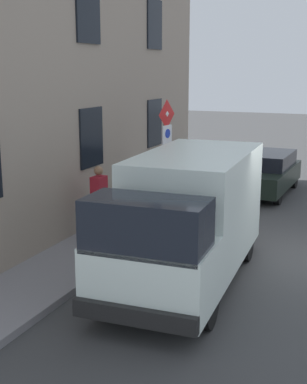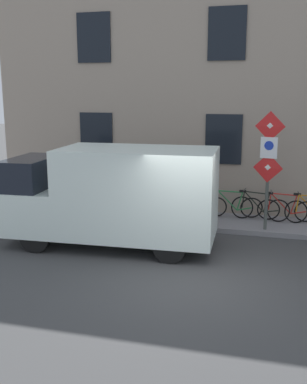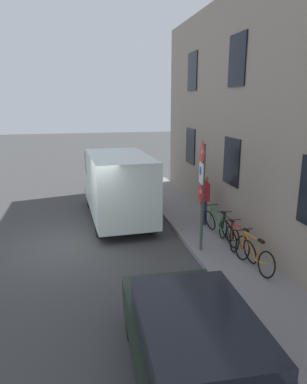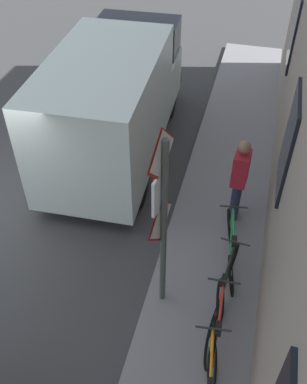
{
  "view_description": "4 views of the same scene",
  "coord_description": "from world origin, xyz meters",
  "views": [
    {
      "loc": [
        -1.77,
        11.63,
        4.11
      ],
      "look_at": [
        2.91,
        0.61,
        1.33
      ],
      "focal_mm": 49.39,
      "sensor_mm": 36.0,
      "label": 1
    },
    {
      "loc": [
        -9.0,
        -1.5,
        3.85
      ],
      "look_at": [
        2.3,
        1.51,
        1.26
      ],
      "focal_mm": 42.72,
      "sensor_mm": 36.0,
      "label": 2
    },
    {
      "loc": [
        0.06,
        -10.18,
        4.29
      ],
      "look_at": [
        2.64,
        1.39,
        1.2
      ],
      "focal_mm": 32.68,
      "sensor_mm": 36.0,
      "label": 3
    },
    {
      "loc": [
        4.29,
        -5.31,
        6.07
      ],
      "look_at": [
        2.93,
        -0.05,
        1.13
      ],
      "focal_mm": 41.05,
      "sensor_mm": 36.0,
      "label": 4
    }
  ],
  "objects": [
    {
      "name": "sign_post_stacked",
      "position": [
        3.37,
        -1.36,
        2.13
      ],
      "size": [
        0.19,
        0.55,
        3.09
      ],
      "color": "#474C47",
      "rests_on": "sidewalk_slab"
    },
    {
      "name": "building_facade",
      "position": [
        5.24,
        0.0,
        3.8
      ],
      "size": [
        0.75,
        14.94,
        7.6
      ],
      "color": "gray",
      "rests_on": "ground_plane"
    },
    {
      "name": "pedestrian",
      "position": [
        4.29,
        0.73,
        1.07
      ],
      "size": [
        0.29,
        0.42,
        1.72
      ],
      "rotation": [
        0.0,
        0.0,
        3.07
      ],
      "color": "#262B47",
      "rests_on": "sidewalk_slab"
    },
    {
      "name": "bicycle_green",
      "position": [
        4.34,
        -0.41,
        0.51
      ],
      "size": [
        0.5,
        1.72,
        0.89
      ],
      "rotation": [
        0.0,
        0.0,
        1.71
      ],
      "color": "black",
      "rests_on": "sidewalk_slab"
    },
    {
      "name": "parked_hatchback",
      "position": [
        1.61,
        -5.97,
        0.73
      ],
      "size": [
        1.9,
        4.06,
        1.38
      ],
      "rotation": [
        0.0,
        0.0,
        1.53
      ],
      "color": "black",
      "rests_on": "ground_plane"
    },
    {
      "name": "bicycle_red",
      "position": [
        4.34,
        -1.95,
        0.51
      ],
      "size": [
        0.46,
        1.72,
        0.89
      ],
      "rotation": [
        0.0,
        0.0,
        1.61
      ],
      "color": "black",
      "rests_on": "sidewalk_slab"
    },
    {
      "name": "delivery_van",
      "position": [
        1.47,
        2.29,
        1.33
      ],
      "size": [
        2.23,
        5.41,
        2.5
      ],
      "rotation": [
        0.0,
        0.0,
        1.62
      ],
      "color": "white",
      "rests_on": "ground_plane"
    },
    {
      "name": "ground_plane",
      "position": [
        0.0,
        0.0,
        0.0
      ],
      "size": [
        80.0,
        80.0,
        0.0
      ],
      "primitive_type": "plane",
      "color": "#3A3B3B"
    },
    {
      "name": "bicycle_black",
      "position": [
        4.34,
        -1.18,
        0.51
      ],
      "size": [
        0.46,
        1.71,
        0.89
      ],
      "rotation": [
        0.0,
        0.0,
        1.47
      ],
      "color": "black",
      "rests_on": "sidewalk_slab"
    },
    {
      "name": "sidewalk_slab",
      "position": [
        4.03,
        0.0,
        0.07
      ],
      "size": [
        1.73,
        16.94,
        0.14
      ],
      "primitive_type": "cube",
      "color": "gray",
      "rests_on": "ground_plane"
    },
    {
      "name": "bicycle_orange",
      "position": [
        4.34,
        -2.72,
        0.51
      ],
      "size": [
        0.46,
        1.71,
        0.89
      ],
      "rotation": [
        0.0,
        0.0,
        1.68
      ],
      "color": "black",
      "rests_on": "sidewalk_slab"
    }
  ]
}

